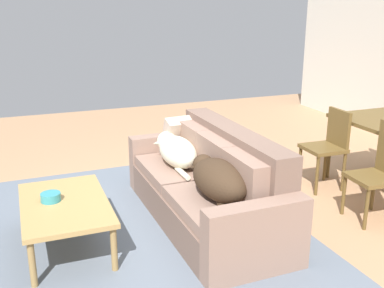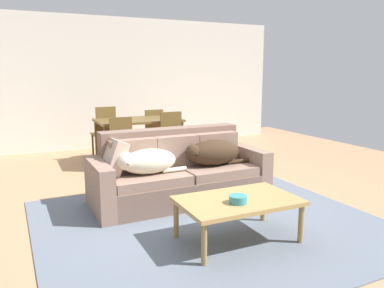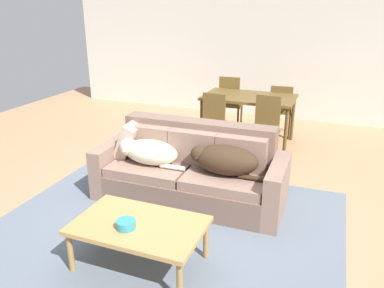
# 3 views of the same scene
# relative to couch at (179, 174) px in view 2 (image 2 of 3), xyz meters

# --- Properties ---
(ground_plane) EXTENTS (10.00, 10.00, 0.00)m
(ground_plane) POSITION_rel_couch_xyz_m (-0.09, -0.15, -0.34)
(ground_plane) COLOR tan
(back_partition) EXTENTS (8.00, 0.12, 2.70)m
(back_partition) POSITION_rel_couch_xyz_m (-0.09, 3.85, 1.01)
(back_partition) COLOR silver
(back_partition) RESTS_ON ground
(area_rug) EXTENTS (3.52, 3.17, 0.01)m
(area_rug) POSITION_rel_couch_xyz_m (0.00, -0.84, -0.33)
(area_rug) COLOR slate
(area_rug) RESTS_ON ground
(couch) EXTENTS (2.17, 0.89, 0.88)m
(couch) POSITION_rel_couch_xyz_m (0.00, 0.00, 0.00)
(couch) COLOR brown
(couch) RESTS_ON ground
(dog_on_left_cushion) EXTENTS (0.81, 0.34, 0.29)m
(dog_on_left_cushion) POSITION_rel_couch_xyz_m (-0.47, -0.17, 0.24)
(dog_on_left_cushion) COLOR beige
(dog_on_left_cushion) RESTS_ON couch
(dog_on_right_cushion) EXTENTS (0.87, 0.40, 0.32)m
(dog_on_right_cushion) POSITION_rel_couch_xyz_m (0.42, -0.10, 0.25)
(dog_on_right_cushion) COLOR #39281A
(dog_on_right_cushion) RESTS_ON couch
(throw_pillow_by_left_arm) EXTENTS (0.33, 0.44, 0.44)m
(throw_pillow_by_left_arm) POSITION_rel_couch_xyz_m (-0.81, 0.03, 0.28)
(throw_pillow_by_left_arm) COLOR #BCA492
(throw_pillow_by_left_arm) RESTS_ON couch
(coffee_table) EXTENTS (1.11, 0.69, 0.42)m
(coffee_table) POSITION_rel_couch_xyz_m (0.04, -1.32, 0.04)
(coffee_table) COLOR tan
(coffee_table) RESTS_ON ground
(bowl_on_coffee_table) EXTENTS (0.16, 0.16, 0.07)m
(bowl_on_coffee_table) POSITION_rel_couch_xyz_m (-0.02, -1.42, 0.11)
(bowl_on_coffee_table) COLOR teal
(bowl_on_coffee_table) RESTS_ON coffee_table
(dining_table) EXTENTS (1.43, 0.86, 0.78)m
(dining_table) POSITION_rel_couch_xyz_m (0.15, 2.13, 0.37)
(dining_table) COLOR brown
(dining_table) RESTS_ON ground
(dining_chair_near_left) EXTENTS (0.41, 0.41, 0.88)m
(dining_chair_near_left) POSITION_rel_couch_xyz_m (-0.29, 1.55, 0.16)
(dining_chair_near_left) COLOR brown
(dining_chair_near_left) RESTS_ON ground
(dining_chair_near_right) EXTENTS (0.42, 0.42, 0.93)m
(dining_chair_near_right) POSITION_rel_couch_xyz_m (0.54, 1.50, 0.16)
(dining_chair_near_right) COLOR brown
(dining_chair_near_right) RESTS_ON ground
(dining_chair_far_left) EXTENTS (0.43, 0.43, 0.97)m
(dining_chair_far_left) POSITION_rel_couch_xyz_m (-0.32, 2.69, 0.19)
(dining_chair_far_left) COLOR brown
(dining_chair_far_left) RESTS_ON ground
(dining_chair_far_right) EXTENTS (0.43, 0.43, 0.88)m
(dining_chair_far_right) POSITION_rel_couch_xyz_m (0.58, 2.67, 0.15)
(dining_chair_far_right) COLOR brown
(dining_chair_far_right) RESTS_ON ground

